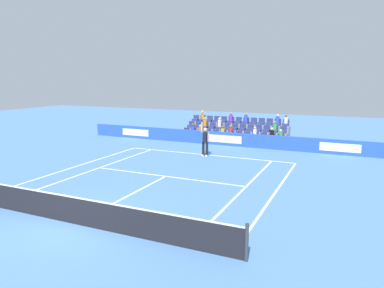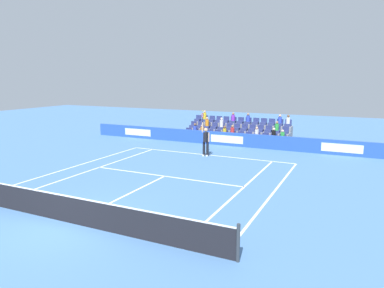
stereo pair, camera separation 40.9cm
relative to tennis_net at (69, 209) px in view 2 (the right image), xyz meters
name	(u,v)px [view 2 (the right image)]	position (x,y,z in m)	size (l,w,h in m)	color
ground_plane	(70,223)	(0.00, 0.00, -0.49)	(80.00, 80.00, 0.00)	#4C7AB2
line_baseline	(208,155)	(0.00, -11.89, -0.49)	(10.97, 0.10, 0.01)	white
line_service	(165,176)	(0.00, -6.40, -0.49)	(8.23, 0.10, 0.01)	white
line_centre_service	(126,195)	(0.00, -3.20, -0.49)	(0.10, 6.40, 0.01)	white
line_singles_sideline_left	(94,169)	(4.12, -5.95, -0.49)	(0.10, 11.89, 0.01)	white
line_singles_sideline_right	(241,190)	(-4.12, -5.95, -0.49)	(0.10, 11.89, 0.01)	white
line_doubles_sideline_left	(75,166)	(5.49, -5.95, -0.49)	(0.10, 11.89, 0.01)	white
line_doubles_sideline_right	(272,194)	(-5.49, -5.95, -0.49)	(0.10, 11.89, 0.01)	white
line_centre_mark	(207,155)	(0.00, -11.79, -0.49)	(0.10, 0.20, 0.01)	white
sponsor_barrier	(227,139)	(0.00, -15.46, -0.01)	(23.06, 0.22, 0.96)	blue
tennis_net	(69,209)	(0.00, 0.00, 0.00)	(11.97, 0.10, 1.07)	#33383D
tennis_player	(206,140)	(0.02, -11.57, 0.50)	(0.53, 0.37, 2.85)	black
stadium_stand	(237,134)	(-0.01, -17.76, 0.06)	(8.06, 2.85, 2.18)	gray
loose_tennis_ball	(91,203)	(0.58, -1.73, -0.46)	(0.07, 0.07, 0.07)	#D1E533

